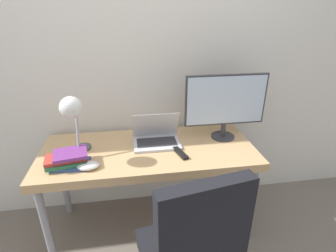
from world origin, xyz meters
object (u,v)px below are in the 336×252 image
Objects in this scene: laptop at (156,137)px; book_stack at (68,159)px; monitor at (226,103)px; desk_lamp at (72,112)px; game_controller at (88,166)px; office_chair at (192,252)px.

laptop is 0.63m from book_stack.
monitor is 1.38× the size of desk_lamp.
monitor is at bearing 16.52° from game_controller.
office_chair is at bearing -46.70° from game_controller.
desk_lamp is (-1.05, -0.17, 0.06)m from monitor.
laptop is 0.32× the size of office_chair.
book_stack is at bearing 156.28° from game_controller.
desk_lamp is 0.35m from game_controller.
desk_lamp is 1.58× the size of book_stack.
monitor reaches higher than game_controller.
game_controller is at bearing -59.58° from desk_lamp.
monitor is (0.52, 0.02, 0.23)m from laptop.
book_stack is at bearing 136.65° from office_chair.
laptop reaches higher than book_stack.
game_controller is at bearing 133.30° from office_chair.
desk_lamp is 3.16× the size of game_controller.
book_stack is at bearing -159.63° from laptop.
laptop is 2.42× the size of game_controller.
desk_lamp is (-0.53, -0.16, 0.29)m from laptop.
office_chair is 0.81m from game_controller.
laptop is at bearing 16.30° from desk_lamp.
office_chair is 0.93m from book_stack.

